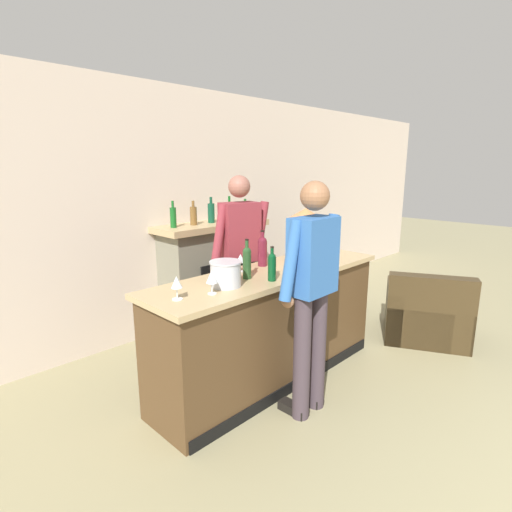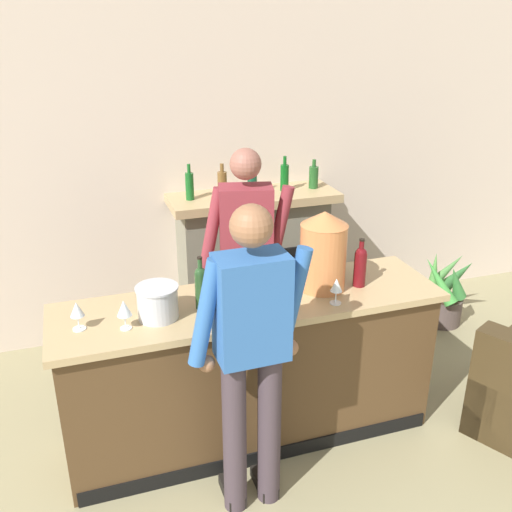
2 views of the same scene
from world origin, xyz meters
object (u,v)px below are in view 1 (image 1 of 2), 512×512
(fireplace_stone, at_px, (213,273))
(wine_bottle_cabernet_heavy, at_px, (324,244))
(wine_bottle_rose_blush, at_px, (272,266))
(wine_glass_near_bucket, at_px, (240,259))
(wine_bottle_chardonnay_pale, at_px, (247,261))
(wine_bottle_riesling_slim, at_px, (302,242))
(wine_bottle_burgundy_dark, at_px, (262,250))
(person_customer, at_px, (311,290))
(ice_bucket_steel, at_px, (226,274))
(wine_glass_front_left, at_px, (212,277))
(armchair_black, at_px, (426,315))
(copper_dispenser, at_px, (305,235))
(potted_plant_corner, at_px, (325,281))
(person_bartender, at_px, (240,258))
(wine_glass_back_row, at_px, (177,283))
(wine_glass_front_right, at_px, (324,254))

(fireplace_stone, relative_size, wine_bottle_cabernet_heavy, 4.85)
(wine_bottle_rose_blush, xyz_separation_m, wine_glass_near_bucket, (0.02, 0.38, -0.01))
(wine_bottle_chardonnay_pale, height_order, wine_bottle_riesling_slim, wine_bottle_chardonnay_pale)
(wine_bottle_burgundy_dark, bearing_deg, wine_bottle_riesling_slim, -0.86)
(person_customer, bearing_deg, wine_bottle_burgundy_dark, 71.10)
(wine_bottle_rose_blush, xyz_separation_m, wine_bottle_chardonnay_pale, (-0.09, 0.19, 0.02))
(wine_bottle_burgundy_dark, bearing_deg, ice_bucket_steel, -159.94)
(fireplace_stone, height_order, wine_bottle_rose_blush, fireplace_stone)
(ice_bucket_steel, distance_m, wine_glass_front_left, 0.21)
(armchair_black, xyz_separation_m, wine_glass_front_left, (-2.59, 0.54, 0.85))
(copper_dispenser, bearing_deg, ice_bucket_steel, -176.53)
(copper_dispenser, distance_m, wine_bottle_riesling_slim, 0.26)
(fireplace_stone, distance_m, wine_bottle_chardonnay_pale, 1.67)
(armchair_black, relative_size, wine_glass_front_left, 6.52)
(wine_bottle_rose_blush, relative_size, wine_bottle_chardonnay_pale, 0.85)
(wine_bottle_burgundy_dark, bearing_deg, wine_glass_near_bucket, -179.63)
(potted_plant_corner, height_order, wine_bottle_rose_blush, wine_bottle_rose_blush)
(wine_bottle_cabernet_heavy, bearing_deg, fireplace_stone, 100.17)
(person_bartender, xyz_separation_m, wine_bottle_rose_blush, (-0.36, -0.75, 0.12))
(ice_bucket_steel, bearing_deg, wine_bottle_burgundy_dark, 20.06)
(wine_bottle_cabernet_heavy, relative_size, wine_glass_near_bucket, 2.09)
(ice_bucket_steel, height_order, wine_bottle_burgundy_dark, wine_bottle_burgundy_dark)
(fireplace_stone, height_order, person_customer, person_customer)
(copper_dispenser, bearing_deg, person_bartender, 121.54)
(copper_dispenser, xyz_separation_m, wine_glass_back_row, (-1.48, -0.06, -0.14))
(wine_bottle_chardonnay_pale, distance_m, wine_glass_back_row, 0.70)
(armchair_black, bearing_deg, wine_glass_front_right, 161.69)
(person_customer, bearing_deg, wine_glass_front_right, 28.40)
(wine_bottle_riesling_slim, relative_size, wine_glass_front_left, 1.80)
(armchair_black, xyz_separation_m, wine_bottle_riesling_slim, (-1.19, 0.84, 0.87))
(armchair_black, height_order, wine_bottle_cabernet_heavy, wine_bottle_cabernet_heavy)
(person_customer, xyz_separation_m, person_bartender, (0.32, 1.10, 0.01))
(person_customer, height_order, wine_bottle_burgundy_dark, person_customer)
(wine_bottle_rose_blush, relative_size, wine_bottle_riesling_slim, 0.89)
(ice_bucket_steel, distance_m, wine_glass_near_bucket, 0.44)
(wine_bottle_chardonnay_pale, distance_m, wine_bottle_burgundy_dark, 0.43)
(wine_bottle_burgundy_dark, bearing_deg, wine_bottle_rose_blush, -127.44)
(wine_glass_near_bucket, bearing_deg, potted_plant_corner, 17.03)
(fireplace_stone, xyz_separation_m, wine_bottle_cabernet_heavy, (0.25, -1.41, 0.51))
(wine_bottle_cabernet_heavy, bearing_deg, wine_glass_back_row, -179.53)
(wine_glass_near_bucket, bearing_deg, copper_dispenser, -14.33)
(armchair_black, height_order, person_customer, person_customer)
(copper_dispenser, distance_m, wine_bottle_burgundy_dark, 0.44)
(wine_glass_front_right, bearing_deg, person_bartender, 112.88)
(person_bartender, height_order, wine_glass_near_bucket, person_bartender)
(copper_dispenser, bearing_deg, wine_glass_near_bucket, 165.67)
(person_bartender, bearing_deg, ice_bucket_steel, -139.84)
(wine_bottle_cabernet_heavy, height_order, wine_glass_front_right, wine_bottle_cabernet_heavy)
(wine_bottle_chardonnay_pale, relative_size, wine_bottle_burgundy_dark, 0.99)
(wine_glass_back_row, bearing_deg, copper_dispenser, 2.29)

